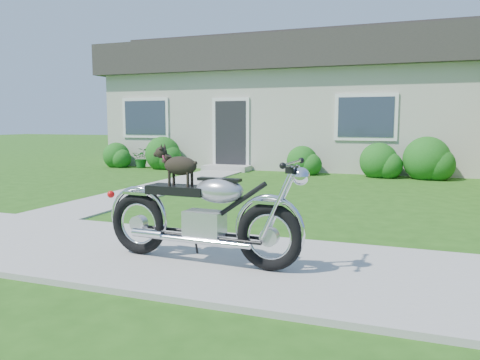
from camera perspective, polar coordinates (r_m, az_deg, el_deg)
name	(u,v)px	position (r m, az deg, el deg)	size (l,w,h in m)	color
ground	(76,246)	(5.97, -19.33, -7.57)	(80.00, 80.00, 0.00)	#235114
sidewalk	(76,244)	(5.97, -19.34, -7.39)	(24.00, 2.20, 0.04)	#9E9B93
walkway	(168,185)	(10.88, -8.72, -0.66)	(1.20, 8.00, 0.03)	#9E9B93
house	(301,102)	(16.86, 7.46, 9.39)	(12.60, 7.03, 4.50)	beige
shrub_row	(287,158)	(13.40, 5.72, 2.69)	(10.47, 1.19, 1.19)	#1B5917
potted_plant_left	(142,158)	(15.36, -11.89, 2.66)	(0.58, 0.50, 0.64)	#17581A
potted_plant_right	(295,162)	(13.40, 6.74, 2.16)	(0.37, 0.37, 0.65)	#1D6A21
motorcycle_with_dog	(203,213)	(4.77, -4.49, -4.03)	(2.22, 0.60, 1.17)	black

